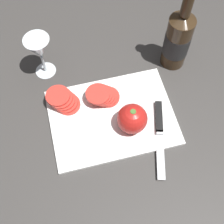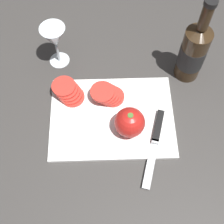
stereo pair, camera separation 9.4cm
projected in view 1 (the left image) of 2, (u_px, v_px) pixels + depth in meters
ground_plane at (129, 121)px, 0.97m from camera, size 3.00×3.00×0.00m
cutting_board at (112, 117)px, 0.97m from camera, size 0.38×0.28×0.01m
wine_bottle at (178, 39)px, 0.98m from camera, size 0.08×0.08×0.31m
wine_glass at (39, 50)px, 0.96m from camera, size 0.08×0.08×0.16m
whole_tomato at (133, 119)px, 0.91m from camera, size 0.09×0.09×0.09m
knife at (159, 124)px, 0.95m from camera, size 0.09×0.24×0.01m
tomato_slice_stack_near at (63, 100)px, 0.97m from camera, size 0.10×0.10×0.04m
tomato_slice_stack_far at (103, 95)px, 0.98m from camera, size 0.11×0.08×0.04m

